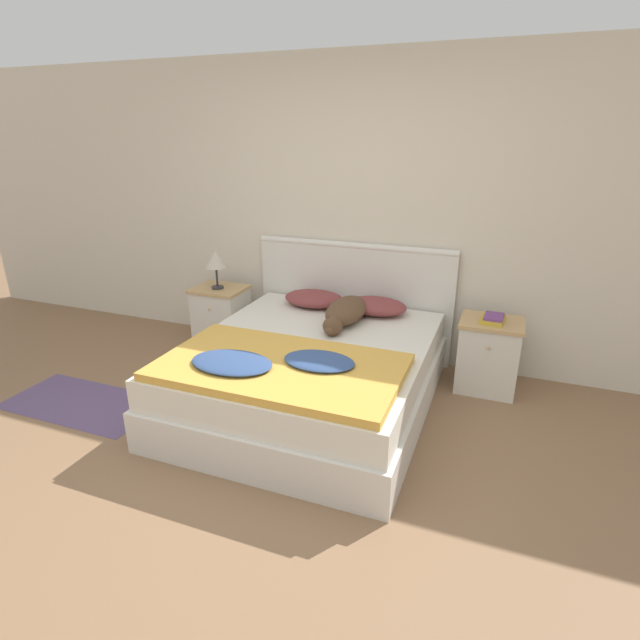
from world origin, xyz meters
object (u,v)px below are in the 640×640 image
at_px(nightstand_left, 221,317).
at_px(dog, 345,312).
at_px(pillow_right, 375,306).
at_px(table_lamp, 216,260).
at_px(pillow_left, 314,299).
at_px(book_stack, 493,319).
at_px(nightstand_right, 488,355).
at_px(bed, 310,374).

bearing_deg(nightstand_left, dog, -10.91).
bearing_deg(pillow_right, table_lamp, -177.69).
xyz_separation_m(pillow_left, pillow_right, (0.55, 0.00, 0.00)).
relative_size(pillow_right, book_stack, 2.18).
height_order(pillow_right, book_stack, pillow_right).
xyz_separation_m(nightstand_right, pillow_right, (-0.93, 0.03, 0.28)).
bearing_deg(pillow_right, nightstand_right, -2.02).
distance_m(nightstand_left, table_lamp, 0.55).
height_order(pillow_right, table_lamp, table_lamp).
bearing_deg(book_stack, table_lamp, -179.78).
xyz_separation_m(bed, book_stack, (1.21, 0.71, 0.35)).
distance_m(nightstand_right, pillow_left, 1.51).
height_order(bed, nightstand_right, nightstand_right).
bearing_deg(nightstand_right, nightstand_left, 180.00).
distance_m(nightstand_left, dog, 1.38).
distance_m(bed, table_lamp, 1.52).
bearing_deg(book_stack, nightstand_right, 92.64).
relative_size(nightstand_right, book_stack, 2.39).
bearing_deg(pillow_left, nightstand_right, -1.27).
relative_size(nightstand_left, table_lamp, 1.64).
relative_size(pillow_left, table_lamp, 1.49).
distance_m(bed, nightstand_left, 1.41).
distance_m(nightstand_right, pillow_right, 0.98).
distance_m(nightstand_left, nightstand_right, 2.42).
relative_size(bed, book_stack, 8.25).
distance_m(nightstand_left, book_stack, 2.44).
height_order(bed, pillow_left, pillow_left).
bearing_deg(bed, dog, 77.27).
xyz_separation_m(nightstand_right, book_stack, (0.00, -0.02, 0.31)).
bearing_deg(nightstand_left, pillow_right, 1.27).
bearing_deg(table_lamp, bed, -30.26).
bearing_deg(nightstand_left, pillow_left, 2.02).
distance_m(pillow_left, table_lamp, 0.98).
height_order(pillow_left, table_lamp, table_lamp).
distance_m(pillow_right, dog, 0.33).
height_order(bed, book_stack, book_stack).
height_order(bed, pillow_right, pillow_right).
height_order(bed, table_lamp, table_lamp).
height_order(nightstand_left, nightstand_right, same).
relative_size(pillow_left, dog, 0.66).
bearing_deg(nightstand_left, bed, -31.21).
relative_size(dog, table_lamp, 2.27).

